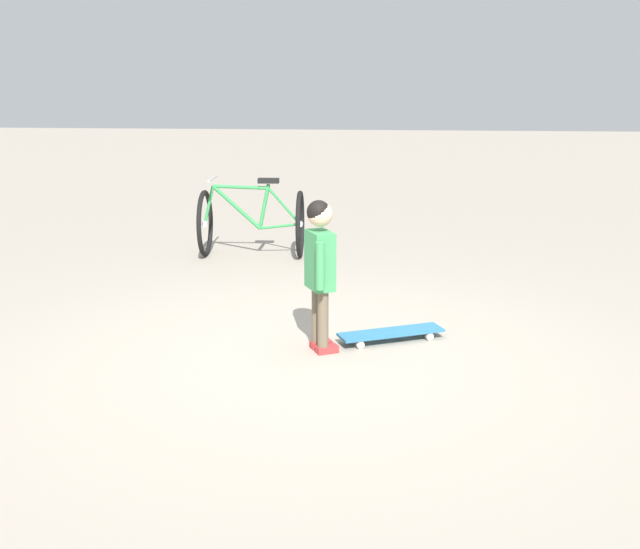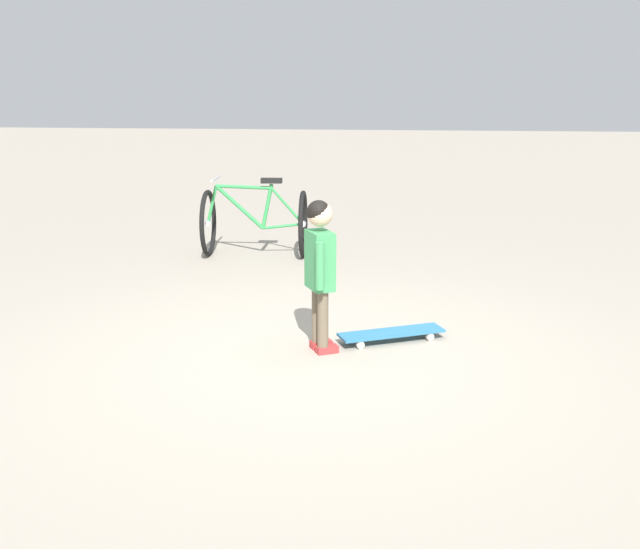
{
  "view_description": "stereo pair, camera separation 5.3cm",
  "coord_description": "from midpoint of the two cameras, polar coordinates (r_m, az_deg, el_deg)",
  "views": [
    {
      "loc": [
        -4.81,
        -0.55,
        1.82
      ],
      "look_at": [
        0.12,
        -0.05,
        0.55
      ],
      "focal_mm": 42.27,
      "sensor_mm": 36.0,
      "label": 1
    },
    {
      "loc": [
        -4.81,
        -0.6,
        1.82
      ],
      "look_at": [
        0.12,
        -0.05,
        0.55
      ],
      "focal_mm": 42.27,
      "sensor_mm": 36.0,
      "label": 2
    }
  ],
  "objects": [
    {
      "name": "child_person",
      "position": [
        5.1,
        -0.28,
        1.16
      ],
      "size": [
        0.41,
        0.25,
        1.06
      ],
      "color": "brown",
      "rests_on": "ground"
    },
    {
      "name": "skateboard",
      "position": [
        5.48,
        5.13,
        -4.43
      ],
      "size": [
        0.5,
        0.78,
        0.07
      ],
      "color": "teal",
      "rests_on": "ground"
    },
    {
      "name": "bicycle_far",
      "position": [
        8.07,
        -5.33,
        4.03
      ],
      "size": [
        0.77,
        1.11,
        0.85
      ],
      "color": "black",
      "rests_on": "ground"
    },
    {
      "name": "ground_plane",
      "position": [
        5.18,
        -0.96,
        -6.22
      ],
      "size": [
        50.0,
        50.0,
        0.0
      ],
      "primitive_type": "plane",
      "color": "#9E9384"
    }
  ]
}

